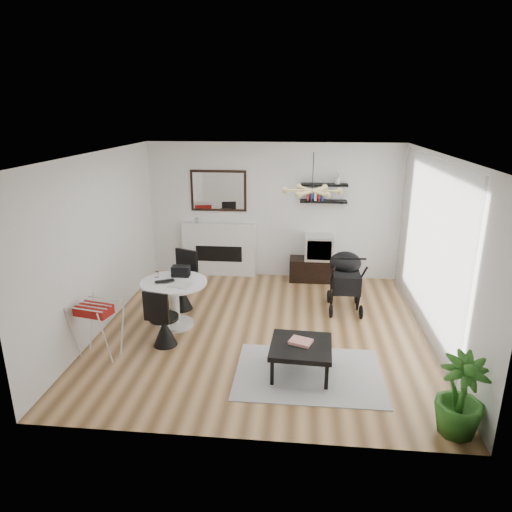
# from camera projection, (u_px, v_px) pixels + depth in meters

# --- Properties ---
(floor) EXTENTS (5.00, 5.00, 0.00)m
(floor) POSITION_uv_depth(u_px,v_px,m) (263.00, 330.00, 7.14)
(floor) COLOR brown
(floor) RESTS_ON ground
(ceiling) EXTENTS (5.00, 5.00, 0.00)m
(ceiling) POSITION_uv_depth(u_px,v_px,m) (263.00, 154.00, 6.31)
(ceiling) COLOR white
(ceiling) RESTS_ON wall_back
(wall_back) EXTENTS (5.00, 0.00, 5.00)m
(wall_back) POSITION_uv_depth(u_px,v_px,m) (274.00, 211.00, 9.09)
(wall_back) COLOR white
(wall_back) RESTS_ON floor
(wall_left) EXTENTS (0.00, 5.00, 5.00)m
(wall_left) POSITION_uv_depth(u_px,v_px,m) (100.00, 243.00, 6.96)
(wall_left) COLOR white
(wall_left) RESTS_ON floor
(wall_right) EXTENTS (0.00, 5.00, 5.00)m
(wall_right) POSITION_uv_depth(u_px,v_px,m) (438.00, 252.00, 6.49)
(wall_right) COLOR white
(wall_right) RESTS_ON floor
(sheer_curtain) EXTENTS (0.04, 3.60, 2.60)m
(sheer_curtain) POSITION_uv_depth(u_px,v_px,m) (427.00, 248.00, 6.69)
(sheer_curtain) COLOR white
(sheer_curtain) RESTS_ON wall_right
(fireplace) EXTENTS (1.50, 0.17, 2.16)m
(fireplace) POSITION_uv_depth(u_px,v_px,m) (219.00, 243.00, 9.33)
(fireplace) COLOR white
(fireplace) RESTS_ON floor
(shelf_lower) EXTENTS (0.90, 0.25, 0.04)m
(shelf_lower) POSITION_uv_depth(u_px,v_px,m) (323.00, 201.00, 8.80)
(shelf_lower) COLOR black
(shelf_lower) RESTS_ON wall_back
(shelf_upper) EXTENTS (0.90, 0.25, 0.04)m
(shelf_upper) POSITION_uv_depth(u_px,v_px,m) (324.00, 185.00, 8.70)
(shelf_upper) COLOR black
(shelf_upper) RESTS_ON wall_back
(pendant_lamp) EXTENTS (0.90, 0.90, 0.10)m
(pendant_lamp) POSITION_uv_depth(u_px,v_px,m) (312.00, 191.00, 6.70)
(pendant_lamp) COLOR tan
(pendant_lamp) RESTS_ON ceiling
(tv_console) EXTENTS (1.23, 0.43, 0.46)m
(tv_console) POSITION_uv_depth(u_px,v_px,m) (320.00, 270.00, 9.13)
(tv_console) COLOR black
(tv_console) RESTS_ON floor
(crt_tv) EXTENTS (0.55, 0.48, 0.48)m
(crt_tv) POSITION_uv_depth(u_px,v_px,m) (319.00, 247.00, 8.99)
(crt_tv) COLOR silver
(crt_tv) RESTS_ON tv_console
(dining_table) EXTENTS (1.03, 1.03, 0.75)m
(dining_table) POSITION_uv_depth(u_px,v_px,m) (175.00, 297.00, 7.13)
(dining_table) COLOR white
(dining_table) RESTS_ON floor
(laptop) EXTENTS (0.35, 0.30, 0.02)m
(laptop) POSITION_uv_depth(u_px,v_px,m) (165.00, 282.00, 6.98)
(laptop) COLOR black
(laptop) RESTS_ON dining_table
(black_bag) EXTENTS (0.28, 0.17, 0.17)m
(black_bag) POSITION_uv_depth(u_px,v_px,m) (181.00, 271.00, 7.25)
(black_bag) COLOR black
(black_bag) RESTS_ON dining_table
(newspaper) EXTENTS (0.39, 0.35, 0.01)m
(newspaper) POSITION_uv_depth(u_px,v_px,m) (181.00, 285.00, 6.90)
(newspaper) COLOR silver
(newspaper) RESTS_ON dining_table
(drinking_glass) EXTENTS (0.06, 0.06, 0.10)m
(drinking_glass) POSITION_uv_depth(u_px,v_px,m) (157.00, 274.00, 7.21)
(drinking_glass) COLOR white
(drinking_glass) RESTS_ON dining_table
(chair_far) EXTENTS (0.53, 0.54, 1.01)m
(chair_far) POSITION_uv_depth(u_px,v_px,m) (181.00, 291.00, 7.82)
(chair_far) COLOR black
(chair_far) RESTS_ON floor
(chair_near) EXTENTS (0.45, 0.46, 0.90)m
(chair_near) POSITION_uv_depth(u_px,v_px,m) (164.00, 328.00, 6.59)
(chair_near) COLOR black
(chair_near) RESTS_ON floor
(drying_rack) EXTENTS (0.63, 0.61, 0.81)m
(drying_rack) POSITION_uv_depth(u_px,v_px,m) (98.00, 329.00, 6.25)
(drying_rack) COLOR white
(drying_rack) RESTS_ON floor
(stroller) EXTENTS (0.56, 0.91, 1.09)m
(stroller) POSITION_uv_depth(u_px,v_px,m) (345.00, 283.00, 7.78)
(stroller) COLOR black
(stroller) RESTS_ON floor
(rug) EXTENTS (1.90, 1.38, 0.01)m
(rug) POSITION_uv_depth(u_px,v_px,m) (309.00, 374.00, 5.94)
(rug) COLOR #ABABAB
(rug) RESTS_ON floor
(coffee_table) EXTENTS (0.82, 0.82, 0.40)m
(coffee_table) POSITION_uv_depth(u_px,v_px,m) (301.00, 348.00, 5.86)
(coffee_table) COLOR black
(coffee_table) RESTS_ON rug
(magazines) EXTENTS (0.33, 0.30, 0.04)m
(magazines) POSITION_uv_depth(u_px,v_px,m) (301.00, 342.00, 5.88)
(magazines) COLOR #E24038
(magazines) RESTS_ON coffee_table
(potted_plant) EXTENTS (0.55, 0.55, 0.91)m
(potted_plant) POSITION_uv_depth(u_px,v_px,m) (461.00, 396.00, 4.73)
(potted_plant) COLOR #28621C
(potted_plant) RESTS_ON floor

